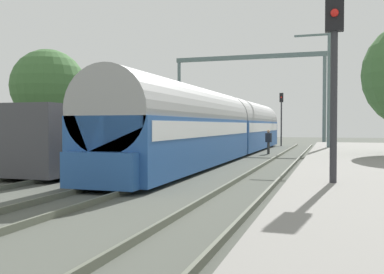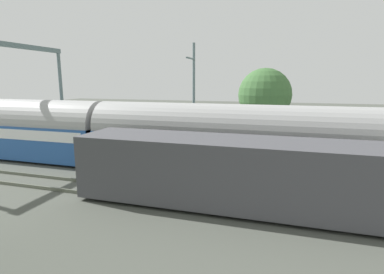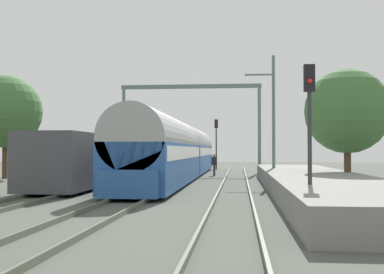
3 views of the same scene
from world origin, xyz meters
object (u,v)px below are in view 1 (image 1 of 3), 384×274
Objects in this scene: person_crossing at (268,140)px; railway_signal_far at (281,112)px; passenger_train at (226,126)px; railway_signal_near at (334,73)px; catenary_gantry at (248,82)px; freight_car at (106,137)px.

person_crossing is 12.57m from railway_signal_far.
passenger_train is 6.30× the size of railway_signal_far.
catenary_gantry is (-6.61, 26.62, 2.52)m from railway_signal_near.
passenger_train is 2.53× the size of freight_car.
railway_signal_near is (6.61, -18.61, 1.14)m from passenger_train.
freight_car is at bearing -103.71° from catenary_gantry.
railway_signal_far is at bearing 75.80° from catenary_gantry.
railway_signal_far is at bearing 97.82° from railway_signal_near.
passenger_train is at bearing 64.84° from freight_car.
passenger_train is 18.99× the size of person_crossing.
catenary_gantry is at bearing 90.00° from passenger_train.
railway_signal_near is 34.52m from railway_signal_far.
person_crossing is at bearing 61.68° from freight_car.
catenary_gantry is (-2.34, 4.77, 4.60)m from person_crossing.
person_crossing is at bearing 54.11° from passenger_train.
passenger_train is at bearing 109.56° from railway_signal_near.
passenger_train is 9.57m from freight_car.
person_crossing is at bearing -88.02° from railway_signal_far.
freight_car is 13.52m from person_crossing.
railway_signal_near is (4.27, -21.85, 2.08)m from person_crossing.
passenger_train is 2.62× the size of catenary_gantry.
railway_signal_far is (-0.43, 12.35, 2.30)m from person_crossing.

